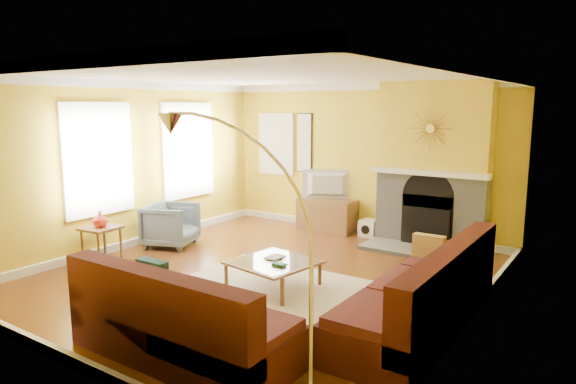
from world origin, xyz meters
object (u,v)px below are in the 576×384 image
Objects in this scene: armchair at (171,225)px; arc_lamp at (242,266)px; media_console at (327,215)px; coffee_table at (274,275)px; sectional_sofa at (306,277)px; side_table at (102,244)px.

arc_lamp is (3.89, -2.90, 0.77)m from armchair.
armchair is at bearing -123.69° from media_console.
coffee_table is 0.88× the size of media_console.
sectional_sofa is 3.61m from armchair.
arc_lamp reaches higher than media_console.
sectional_sofa is 4.73× the size of armchair.
coffee_table is 1.21× the size of armchair.
arc_lamp is at bearing -66.62° from media_console.
arc_lamp reaches higher than side_table.
armchair is at bearing 164.93° from coffee_table.
armchair reaches higher than media_console.
side_table is at bearing 180.00° from sectional_sofa.
media_console is 0.48× the size of arc_lamp.
arc_lamp is at bearing -73.87° from sectional_sofa.
sectional_sofa is 1.65× the size of arc_lamp.
sectional_sofa is 0.98m from coffee_table.
armchair is 1.46× the size of side_table.
arc_lamp is (2.29, -5.30, 0.82)m from media_console.
armchair is 0.35× the size of arc_lamp.
coffee_table is 3.26m from media_console.
media_console is (-1.00, 3.10, 0.11)m from coffee_table.
side_table reaches higher than coffee_table.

